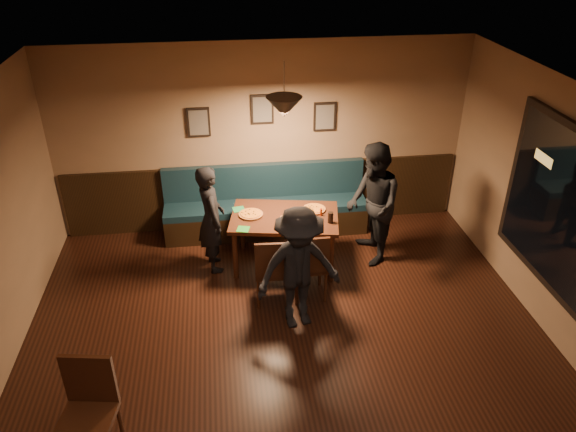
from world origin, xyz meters
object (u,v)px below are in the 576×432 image
Objects in this scene: chair_near_left at (272,268)px; cafe_chair_far at (86,419)px; chair_near_right at (309,263)px; diner_front at (299,269)px; tabasco_bottle at (321,212)px; soda_glass at (331,217)px; diner_right at (373,204)px; dining_table at (285,240)px; diner_left at (211,219)px; booth_bench at (266,203)px.

cafe_chair_far is (-1.83, -2.10, 0.05)m from chair_near_left.
chair_near_right is 0.63m from diner_front.
cafe_chair_far is (-2.56, -2.81, -0.30)m from tabasco_bottle.
soda_glass is 1.23× the size of tabasco_bottle.
chair_near_right is 1.28m from diner_right.
dining_table is 1.32m from diner_front.
soda_glass is 0.22m from tabasco_bottle.
diner_front is at bearing -154.59° from diner_left.
tabasco_bottle is at bearing 56.50° from diner_front.
booth_bench reaches higher than chair_near_right.
chair_near_left is 1.13m from diner_left.
chair_near_left is 7.70× the size of tabasco_bottle.
diner_left is at bearing 134.25° from chair_near_left.
diner_left reaches higher than chair_near_left.
booth_bench is 1.67m from diner_right.
diner_front reaches higher than soda_glass.
chair_near_left is 0.91× the size of cafe_chair_far.
booth_bench reaches higher than chair_near_left.
soda_glass is at bearing -57.23° from booth_bench.
chair_near_right is 6.36× the size of soda_glass.
chair_near_left is (-0.09, -1.66, -0.03)m from booth_bench.
tabasco_bottle is 3.81m from cafe_chair_far.
chair_near_right is 0.81m from tabasco_bottle.
soda_glass is at bearing -66.01° from tabasco_bottle.
booth_bench is 2.17m from diner_front.
chair_near_right is 0.70m from soda_glass.
diner_right is 1.65× the size of cafe_chair_far.
diner_right is at bearing 3.18° from tabasco_bottle.
booth_bench is 1.67m from chair_near_right.
diner_front is 2.64m from cafe_chair_far.
diner_left is 1.45× the size of cafe_chair_far.
booth_bench is at bearing 110.91° from dining_table.
tabasco_bottle is (0.73, 0.71, 0.35)m from chair_near_left.
soda_glass is at bearing -13.61° from dining_table.
cafe_chair_far is at bearing -127.42° from chair_near_left.
dining_table is 11.55× the size of tabasco_bottle.
diner_left is 3.14m from cafe_chair_far.
diner_right is at bearing -102.92° from diner_left.
booth_bench is 2.00× the size of diner_left.
dining_table is at bearing 105.25° from chair_near_right.
soda_glass is (0.82, 0.52, 0.36)m from chair_near_left.
cafe_chair_far reaches higher than chair_near_right.
diner_right is at bearing 35.71° from chair_near_right.
diner_left is (-0.80, -0.82, 0.25)m from booth_bench.
chair_near_right is at bearing -63.83° from dining_table.
chair_near_left is 2.78m from cafe_chair_far.
dining_table is at bearing -116.12° from cafe_chair_far.
tabasco_bottle is (0.48, 1.20, 0.05)m from diner_front.
soda_glass is at bearing -125.53° from cafe_chair_far.
diner_left is at bearing 168.36° from soda_glass.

